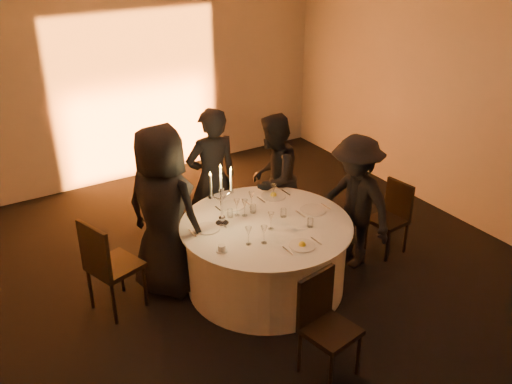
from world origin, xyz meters
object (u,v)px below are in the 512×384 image
banquet_table (266,255)px  candelabra (222,204)px  chair_left (107,262)px  guest_back_right (273,179)px  chair_front (324,319)px  guest_back_left (212,179)px  chair_right (392,214)px  coffee_cup (222,248)px  chair_back_left (166,207)px  guest_right (355,202)px  chair_back_right (275,188)px  guest_left (163,212)px

banquet_table → candelabra: 0.77m
chair_left → guest_back_right: 2.23m
chair_front → guest_back_left: (0.20, 2.40, 0.33)m
chair_right → coffee_cup: (-2.31, -0.07, 0.32)m
chair_back_left → chair_right: 2.68m
chair_back_left → candelabra: 1.23m
coffee_cup → candelabra: bearing=60.8°
chair_back_left → guest_back_right: bearing=177.0°
chair_left → candelabra: 1.27m
chair_back_left → chair_right: size_ratio=1.07×
banquet_table → chair_right: bearing=-5.3°
chair_right → chair_front: bearing=-64.5°
chair_front → candelabra: 1.62m
guest_back_left → candelabra: guest_back_left is taller
guest_back_left → guest_right: bearing=137.0°
candelabra → chair_back_left: bearing=98.3°
candelabra → chair_back_right: bearing=34.7°
chair_left → guest_back_left: guest_back_left is taller
chair_back_right → chair_left: bearing=-20.0°
banquet_table → guest_back_left: 1.18m
guest_back_right → guest_right: bearing=79.0°
chair_right → candelabra: candelabra is taller
guest_right → chair_front: bearing=-55.0°
chair_front → coffee_cup: size_ratio=8.73×
chair_front → chair_back_left: bearing=86.4°
chair_back_right → guest_left: 1.88m
guest_left → chair_back_right: bearing=-101.1°
banquet_table → chair_front: bearing=-101.1°
banquet_table → guest_back_right: guest_back_right is taller
chair_front → guest_right: size_ratio=0.62×
banquet_table → guest_left: (-0.92, 0.51, 0.55)m
guest_back_right → candelabra: 1.20m
chair_back_right → guest_back_right: 0.42m
chair_right → banquet_table: bearing=-101.1°
chair_left → chair_back_right: size_ratio=1.11×
chair_back_left → chair_left: bearing=62.1°
chair_right → chair_front: chair_front is taller
chair_back_left → guest_left: size_ratio=0.50×
guest_back_right → guest_left: bearing=-25.5°
chair_right → guest_left: bearing=-110.2°
banquet_table → chair_back_left: chair_back_left is taller
chair_back_right → banquet_table: bearing=17.8°
chair_left → chair_right: size_ratio=1.20×
chair_right → guest_back_right: size_ratio=0.54×
chair_front → guest_back_left: bearing=75.3°
guest_left → coffee_cup: bearing=171.2°
chair_back_left → guest_back_left: (0.50, -0.27, 0.35)m
guest_back_right → guest_back_left: bearing=-57.2°
chair_right → coffee_cup: chair_right is taller
guest_left → guest_back_right: guest_left is taller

